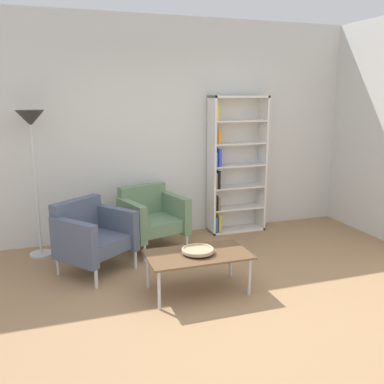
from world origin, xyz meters
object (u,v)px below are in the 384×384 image
at_px(bookshelf_tall, 233,167).
at_px(decorative_bowl, 198,250).
at_px(floor_lamp_torchiere, 32,136).
at_px(armchair_by_bookshelf, 151,216).
at_px(coffee_table_low, 198,257).
at_px(armchair_corner_red, 92,235).

xyz_separation_m(bookshelf_tall, decorative_bowl, (-1.12, -1.70, -0.49)).
relative_size(bookshelf_tall, floor_lamp_torchiere, 1.09).
distance_m(bookshelf_tall, armchair_by_bookshelf, 1.41).
relative_size(coffee_table_low, decorative_bowl, 3.12).
bearing_deg(coffee_table_low, bookshelf_tall, 56.66).
xyz_separation_m(bookshelf_tall, armchair_by_bookshelf, (-1.27, -0.35, -0.51)).
height_order(decorative_bowl, armchair_by_bookshelf, armchair_by_bookshelf).
relative_size(armchair_by_bookshelf, armchair_corner_red, 0.91).
xyz_separation_m(decorative_bowl, floor_lamp_torchiere, (-1.49, 1.54, 1.01)).
xyz_separation_m(armchair_by_bookshelf, floor_lamp_torchiere, (-1.34, 0.18, 1.03)).
height_order(bookshelf_tall, floor_lamp_torchiere, bookshelf_tall).
xyz_separation_m(bookshelf_tall, coffee_table_low, (-1.12, -1.70, -0.56)).
xyz_separation_m(bookshelf_tall, armchair_corner_red, (-2.05, -0.84, -0.51)).
xyz_separation_m(coffee_table_low, armchair_by_bookshelf, (-0.15, 1.35, 0.05)).
xyz_separation_m(coffee_table_low, armchair_corner_red, (-0.93, 0.86, 0.05)).
bearing_deg(armchair_corner_red, decorative_bowl, -80.90).
distance_m(decorative_bowl, armchair_corner_red, 1.27).
bearing_deg(decorative_bowl, bookshelf_tall, 56.66).
bearing_deg(decorative_bowl, coffee_table_low, -97.13).
height_order(decorative_bowl, armchair_corner_red, armchair_corner_red).
height_order(bookshelf_tall, armchair_by_bookshelf, bookshelf_tall).
bearing_deg(coffee_table_low, floor_lamp_torchiere, 134.07).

